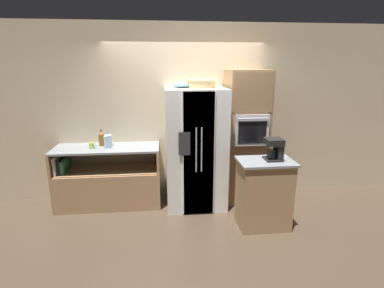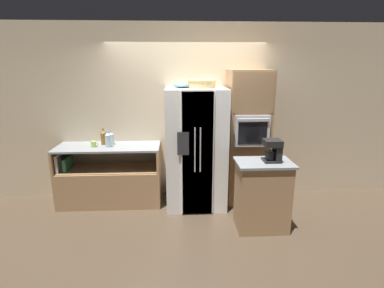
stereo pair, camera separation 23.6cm
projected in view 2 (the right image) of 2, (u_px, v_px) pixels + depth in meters
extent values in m
plane|color=#4C3D2D|center=(188.00, 204.00, 4.79)|extent=(20.00, 20.00, 0.00)
cube|color=beige|center=(187.00, 113.00, 4.90)|extent=(12.00, 0.06, 2.80)
cube|color=#A87F56|center=(111.00, 185.00, 4.80)|extent=(1.59, 0.62, 0.57)
cube|color=#A87F56|center=(110.00, 168.00, 4.72)|extent=(1.53, 0.57, 0.02)
cube|color=#A87F56|center=(58.00, 159.00, 4.64)|extent=(0.04, 0.62, 0.34)
cube|color=#A87F56|center=(159.00, 158.00, 4.72)|extent=(0.04, 0.62, 0.34)
cube|color=gray|center=(108.00, 147.00, 4.63)|extent=(1.59, 0.62, 0.03)
cube|color=silver|center=(61.00, 161.00, 4.62)|extent=(0.04, 0.46, 0.27)
cube|color=black|center=(65.00, 162.00, 4.63)|extent=(0.04, 0.37, 0.23)
cube|color=#337A4C|center=(68.00, 163.00, 4.64)|extent=(0.05, 0.37, 0.20)
cube|color=white|center=(196.00, 148.00, 4.62)|extent=(0.90, 0.79, 1.83)
cube|color=white|center=(197.00, 156.00, 4.22)|extent=(0.45, 0.02, 1.80)
cube|color=white|center=(198.00, 156.00, 4.22)|extent=(0.45, 0.02, 1.80)
cylinder|color=#B2B2B7|center=(195.00, 150.00, 4.17)|extent=(0.02, 0.02, 0.64)
cylinder|color=#B2B2B7|center=(200.00, 150.00, 4.18)|extent=(0.02, 0.02, 0.64)
cube|color=#2D2D33|center=(183.00, 144.00, 4.15)|extent=(0.16, 0.01, 0.33)
cube|color=#A87F56|center=(247.00, 138.00, 4.72)|extent=(0.63, 0.60, 2.09)
cube|color=silver|center=(252.00, 131.00, 4.37)|extent=(0.52, 0.04, 0.47)
cube|color=black|center=(253.00, 133.00, 4.35)|extent=(0.42, 0.01, 0.33)
cylinder|color=#B2B2B7|center=(254.00, 119.00, 4.28)|extent=(0.46, 0.02, 0.02)
cube|color=#94704C|center=(254.00, 93.00, 4.24)|extent=(0.59, 0.01, 0.57)
cube|color=#A87F56|center=(262.00, 196.00, 4.00)|extent=(0.67, 0.46, 0.92)
cube|color=gray|center=(264.00, 163.00, 3.88)|extent=(0.73, 0.50, 0.03)
cylinder|color=tan|center=(202.00, 84.00, 4.40)|extent=(0.40, 0.40, 0.11)
torus|color=tan|center=(202.00, 80.00, 4.38)|extent=(0.42, 0.42, 0.03)
ellipsoid|color=#668C99|center=(182.00, 85.00, 4.42)|extent=(0.27, 0.27, 0.08)
cylinder|color=silver|center=(112.00, 139.00, 4.69)|extent=(0.07, 0.07, 0.17)
cone|color=silver|center=(111.00, 133.00, 4.67)|extent=(0.07, 0.07, 0.04)
cylinder|color=silver|center=(111.00, 131.00, 4.66)|extent=(0.02, 0.02, 0.03)
cylinder|color=silver|center=(108.00, 141.00, 4.56)|extent=(0.08, 0.08, 0.19)
cone|color=silver|center=(108.00, 134.00, 4.53)|extent=(0.08, 0.08, 0.05)
cylinder|color=silver|center=(107.00, 131.00, 4.52)|extent=(0.03, 0.03, 0.03)
cylinder|color=brown|center=(104.00, 139.00, 4.70)|extent=(0.09, 0.09, 0.18)
cone|color=brown|center=(103.00, 132.00, 4.67)|extent=(0.09, 0.09, 0.05)
cylinder|color=brown|center=(103.00, 129.00, 4.66)|extent=(0.03, 0.03, 0.02)
cylinder|color=#B2D166|center=(93.00, 144.00, 4.56)|extent=(0.08, 0.08, 0.09)
torus|color=#B2D166|center=(96.00, 144.00, 4.56)|extent=(0.06, 0.01, 0.06)
cube|color=black|center=(271.00, 160.00, 3.89)|extent=(0.22, 0.22, 0.02)
cylinder|color=black|center=(270.00, 155.00, 3.87)|extent=(0.13, 0.13, 0.12)
cube|color=black|center=(277.00, 151.00, 3.86)|extent=(0.08, 0.18, 0.29)
cube|color=black|center=(273.00, 143.00, 3.83)|extent=(0.22, 0.22, 0.08)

